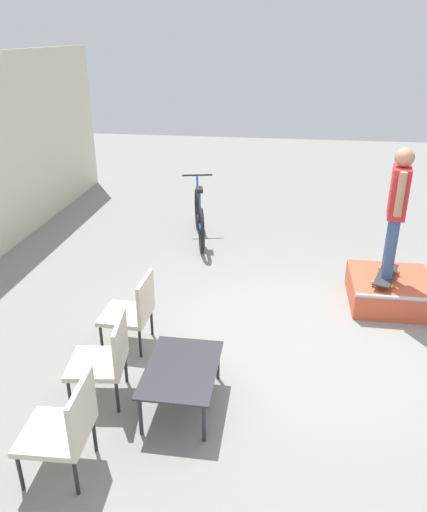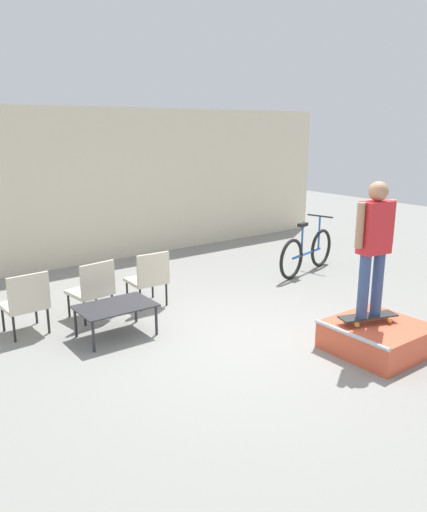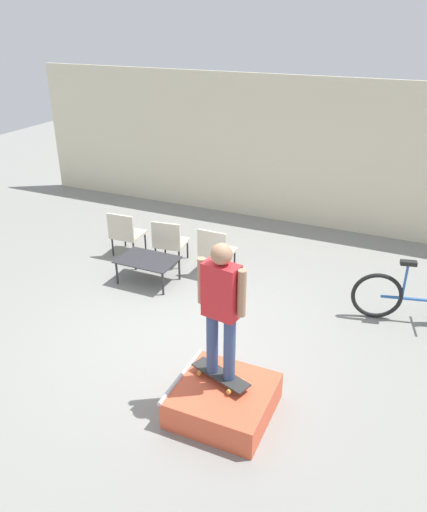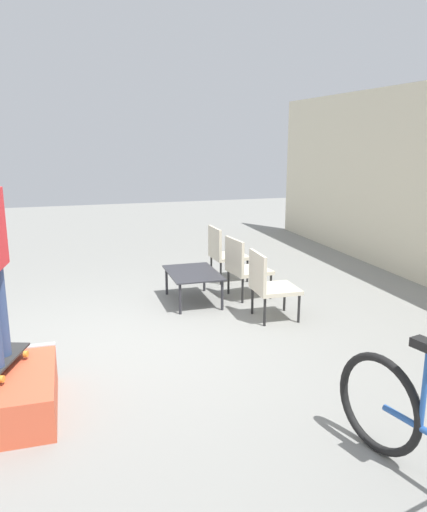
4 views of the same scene
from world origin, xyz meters
name	(u,v)px [view 4 (image 4 of 4)]	position (x,y,z in m)	size (l,w,h in m)	color
ground_plane	(121,348)	(0.00, 0.00, 0.00)	(24.00, 24.00, 0.00)	gray
skateboard_on_ramp	(0,362)	(0.99, -1.06, 0.43)	(0.75, 0.43, 0.07)	#2D2D2D
coffee_table	(193,275)	(-1.27, 1.13, 0.38)	(0.97, 0.66, 0.42)	#2D2D33
patio_chair_left	(224,252)	(-2.17, 1.85, 0.46)	(0.54, 0.54, 0.85)	black
patio_chair_center	(244,266)	(-1.25, 1.85, 0.46)	(0.58, 0.58, 0.85)	black
patio_chair_right	(269,283)	(-0.36, 1.85, 0.46)	(0.53, 0.53, 0.85)	black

